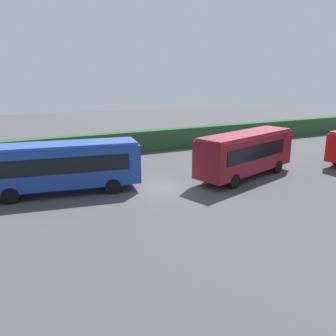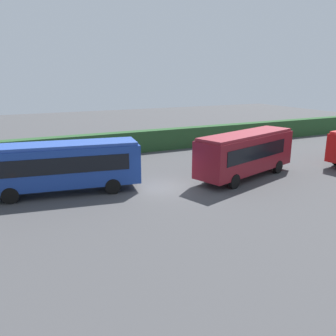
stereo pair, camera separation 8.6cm
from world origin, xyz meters
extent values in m
plane|color=#424244|center=(0.00, 0.00, 0.00)|extent=(105.45, 105.45, 0.00)
cube|color=navy|center=(-6.13, 1.81, 1.80)|extent=(10.04, 3.95, 2.50)
cube|color=#2747A0|center=(-6.13, 1.81, 3.15)|extent=(9.72, 3.71, 0.20)
cube|color=black|center=(-6.02, 0.52, 2.10)|extent=(7.54, 1.21, 1.00)
cube|color=black|center=(-5.64, 3.00, 2.10)|extent=(7.54, 1.21, 1.00)
cylinder|color=black|center=(-9.29, 1.15, 0.50)|extent=(1.03, 0.43, 1.00)
cylinder|color=black|center=(-8.94, 3.40, 0.50)|extent=(1.03, 0.43, 1.00)
cylinder|color=black|center=(-3.31, 0.22, 0.50)|extent=(1.03, 0.43, 1.00)
cylinder|color=black|center=(-2.96, 2.47, 0.50)|extent=(1.03, 0.43, 1.00)
cube|color=maroon|center=(6.68, -0.40, 1.84)|extent=(9.31, 4.97, 2.58)
cube|color=maroon|center=(6.68, -0.40, 3.23)|extent=(8.99, 4.71, 0.20)
cube|color=black|center=(6.03, 0.67, 2.15)|extent=(6.72, 2.14, 1.03)
cube|color=black|center=(6.75, -1.65, 2.15)|extent=(6.72, 2.14, 1.03)
cube|color=black|center=(10.99, 0.95, 2.15)|extent=(0.62, 1.88, 1.08)
cube|color=silver|center=(10.99, 0.95, 2.95)|extent=(0.43, 1.27, 0.28)
cylinder|color=black|center=(9.01, 1.48, 0.50)|extent=(1.04, 0.57, 1.00)
cylinder|color=black|center=(9.67, -0.61, 0.50)|extent=(1.04, 0.57, 1.00)
cylinder|color=black|center=(3.69, -0.19, 0.50)|extent=(1.04, 0.57, 1.00)
cylinder|color=black|center=(4.34, -2.28, 0.50)|extent=(1.04, 0.57, 1.00)
sphere|color=silver|center=(10.81, 1.58, 0.90)|extent=(0.22, 0.22, 0.22)
sphere|color=silver|center=(11.20, 0.33, 0.90)|extent=(0.22, 0.22, 0.22)
cube|color=silver|center=(-5.90, 4.29, 0.41)|extent=(0.31, 0.27, 0.82)
cube|color=olive|center=(-5.90, 4.29, 1.17)|extent=(0.47, 0.31, 0.71)
sphere|color=beige|center=(-5.90, 4.29, 1.64)|extent=(0.22, 0.22, 0.22)
cube|color=#264C27|center=(0.00, 11.31, 1.03)|extent=(64.73, 1.21, 2.07)
camera|label=1|loc=(-9.67, -20.72, 7.45)|focal=37.98mm
camera|label=2|loc=(-9.59, -20.76, 7.45)|focal=37.98mm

